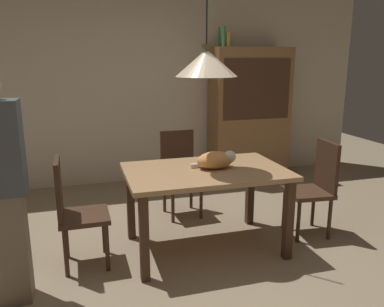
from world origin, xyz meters
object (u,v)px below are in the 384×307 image
Objects in this scene: chair_right_side at (316,184)px; hutch_bookcase at (249,117)px; book_green_slim at (222,37)px; chair_left_side at (74,208)px; pendant_lamp at (206,63)px; dining_table at (205,180)px; book_yellow_short at (226,40)px; chair_far_back at (180,169)px; cat_sleeping at (217,160)px.

hutch_bookcase is (0.17, 1.94, 0.38)m from chair_right_side.
chair_left_side is at bearing -135.73° from book_green_slim.
pendant_lamp is (1.13, 0.00, 1.15)m from chair_left_side.
pendant_lamp is at bearing 90.00° from dining_table.
chair_right_side is 1.61m from pendant_lamp.
chair_left_side is 3.16m from book_yellow_short.
pendant_lamp reaches higher than chair_far_back.
dining_table is at bearing -123.81° from hutch_bookcase.
cat_sleeping is 0.21× the size of hutch_bookcase.
chair_left_side is at bearing -136.46° from book_yellow_short.
pendant_lamp reaches higher than book_green_slim.
book_yellow_short reaches higher than chair_far_back.
hutch_bookcase is 1.12m from book_yellow_short.
chair_left_side is at bearing -141.95° from chair_far_back.
chair_left_side is at bearing -179.59° from cat_sleeping.
pendant_lamp is at bearing 0.05° from chair_left_side.
pendant_lamp is at bearing -115.19° from book_yellow_short.
pendant_lamp is (0.01, -0.88, 1.15)m from chair_far_back.
chair_far_back is 0.72× the size of pendant_lamp.
book_green_slim reaches higher than cat_sleeping.
chair_right_side is at bearing -0.83° from cat_sleeping.
chair_right_side is at bearing -0.36° from pendant_lamp.
book_yellow_short is (0.05, 0.00, -0.04)m from book_green_slim.
cat_sleeping is at bearing -82.82° from chair_far_back.
chair_left_side is at bearing -179.95° from dining_table.
dining_table is 0.21m from cat_sleeping.
chair_left_side is at bearing 179.84° from chair_right_side.
book_yellow_short reaches higher than dining_table.
pendant_lamp is (-1.13, 0.01, 1.15)m from chair_right_side.
cat_sleeping is 2.37m from book_green_slim.
dining_table is 7.00× the size of book_yellow_short.
chair_left_side is at bearing -179.95° from pendant_lamp.
book_green_slim is at bearing 66.06° from pendant_lamp.
chair_right_side is at bearing -94.95° from hutch_bookcase.
dining_table is 1.14m from chair_right_side.
hutch_bookcase reaches higher than dining_table.
cat_sleeping is at bearing 179.17° from chair_right_side.
chair_far_back is 3.58× the size of book_green_slim.
hutch_bookcase reaches higher than chair_far_back.
chair_right_side is 2.45m from book_green_slim.
book_yellow_short is at bearing 67.31° from cat_sleeping.
book_green_slim reaches higher than chair_left_side.
book_green_slim is (0.87, 1.06, 1.47)m from chair_far_back.
chair_far_back is at bearing -129.25° from book_green_slim.
chair_right_side is at bearing -38.00° from chair_far_back.
dining_table is at bearing 179.64° from chair_right_side.
chair_far_back is (-1.13, 0.89, 0.00)m from chair_right_side.
chair_far_back is (1.12, 0.88, 0.00)m from chair_left_side.
chair_far_back is 1.72m from hutch_bookcase.
hutch_bookcase reaches higher than chair_left_side.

